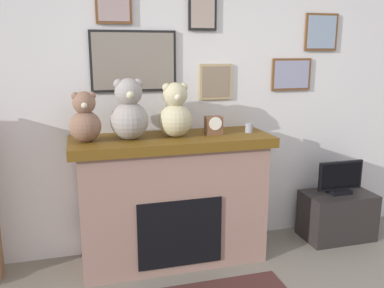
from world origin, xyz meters
TOP-DOWN VIEW (x-y plane):
  - back_wall at (-0.00, 2.00)m, footprint 5.20×0.15m
  - fireplace at (-0.30, 1.66)m, footprint 1.64×0.61m
  - tv_stand at (1.32, 1.64)m, footprint 0.66×0.40m
  - television at (1.32, 1.64)m, footprint 0.45×0.14m
  - candle_jar at (0.38, 1.64)m, footprint 0.07×0.07m
  - mantel_clock at (0.05, 1.64)m, footprint 0.14×0.10m
  - teddy_bear_tan at (-0.98, 1.64)m, footprint 0.24×0.24m
  - teddy_bear_brown at (-0.64, 1.64)m, footprint 0.30×0.30m
  - teddy_bear_cream at (-0.27, 1.64)m, footprint 0.27×0.27m

SIDE VIEW (x-z plane):
  - tv_stand at x=1.32m, z-range 0.00..0.45m
  - fireplace at x=-0.30m, z-range 0.01..1.10m
  - television at x=1.32m, z-range 0.44..0.75m
  - candle_jar at x=0.38m, z-range 1.09..1.17m
  - mantel_clock at x=0.05m, z-range 1.09..1.25m
  - teddy_bear_tan at x=-0.98m, z-range 1.07..1.46m
  - teddy_bear_cream at x=-0.27m, z-range 1.07..1.51m
  - back_wall at x=0.00m, z-range 0.01..2.61m
  - teddy_bear_brown at x=-0.64m, z-range 1.07..1.55m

